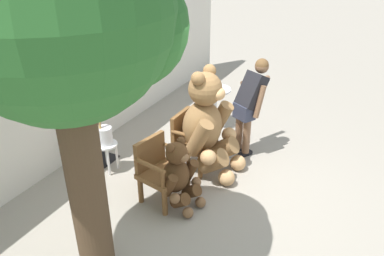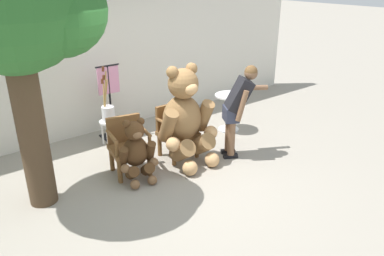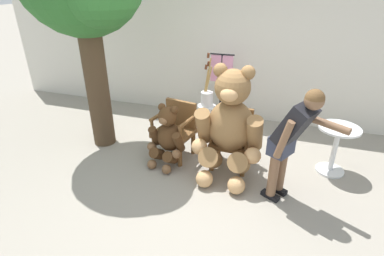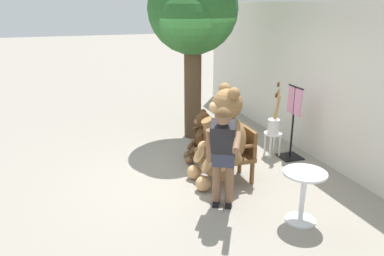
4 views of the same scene
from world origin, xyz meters
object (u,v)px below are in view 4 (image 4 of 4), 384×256
Objects in this scene: wooden_chair_right at (238,153)px; clothing_display_stand at (293,121)px; white_stool at (273,138)px; brush_bucket at (274,124)px; person_visitor at (223,149)px; teddy_bear_large at (223,136)px; patio_tree at (192,13)px; round_side_table at (303,191)px; wooden_chair_left at (217,135)px; teddy_bear_small at (202,136)px.

wooden_chair_right is 0.63× the size of clothing_display_stand.
clothing_display_stand reaches higher than white_stool.
brush_bucket is at bearing -124.40° from clothing_display_stand.
person_visitor is 3.33× the size of white_stool.
patio_tree is at bearing 174.53° from teddy_bear_large.
patio_tree is at bearing 169.26° from person_visitor.
wooden_chair_left is at bearing -174.02° from round_side_table.
clothing_display_stand is at bearing 150.62° from round_side_table.
wooden_chair_right is at bearing -56.88° from white_stool.
wooden_chair_right is 1.26m from white_stool.
brush_bucket is 0.34m from clothing_display_stand.
teddy_bear_large is at bearing -16.67° from wooden_chair_left.
person_visitor is at bearing -20.12° from wooden_chair_left.
person_visitor is 2.25m from brush_bucket.
wooden_chair_right is at bearing 142.08° from person_visitor.
teddy_bear_small is 1.32× the size of round_side_table.
teddy_bear_large is 0.88m from person_visitor.
wooden_chair_left is 0.98m from teddy_bear_large.
teddy_bear_small is at bearing -104.38° from clothing_display_stand.
teddy_bear_large is 1.67× the size of brush_bucket.
wooden_chair_left is at bearing 159.88° from person_visitor.
white_stool is (0.23, 1.34, -0.11)m from teddy_bear_small.
person_visitor is 3.41m from patio_tree.
person_visitor is (0.79, -0.62, 0.45)m from wooden_chair_right.
wooden_chair_right is 0.56× the size of person_visitor.
patio_tree is 2.83m from clothing_display_stand.
white_stool is 0.48× the size of brush_bucket.
round_side_table is at bearing 9.60° from wooden_chair_right.
brush_bucket is at bearing 78.97° from wooden_chair_left.
teddy_bear_small reaches higher than wooden_chair_right.
person_visitor is at bearing -48.44° from white_stool.
teddy_bear_large is at bearing -5.47° from patio_tree.
teddy_bear_small is 2.06× the size of white_stool.
person_visitor is (1.70, -0.33, 0.45)m from teddy_bear_small.
teddy_bear_large reaches higher than round_side_table.
round_side_table is 0.53× the size of clothing_display_stand.
teddy_bear_small is at bearing -162.24° from wooden_chair_right.
wooden_chair_right reaches higher than round_side_table.
wooden_chair_left is at bearing 163.33° from teddy_bear_large.
clothing_display_stand is at bearing 56.28° from white_stool.
person_visitor is (1.68, -0.62, 0.45)m from wooden_chair_left.
brush_bucket is at bearing 131.50° from person_visitor.
patio_tree reaches higher than teddy_bear_large.
brush_bucket is (-0.68, 1.05, 0.17)m from wooden_chair_right.
person_visitor is 1.12× the size of clothing_display_stand.
white_stool is at bearing 80.34° from teddy_bear_small.
wooden_chair_left is 1.41m from clothing_display_stand.
wooden_chair_left is 0.90× the size of brush_bucket.
teddy_bear_small is (-0.91, -0.02, -0.31)m from teddy_bear_large.
brush_bucket is 2.66m from patio_tree.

